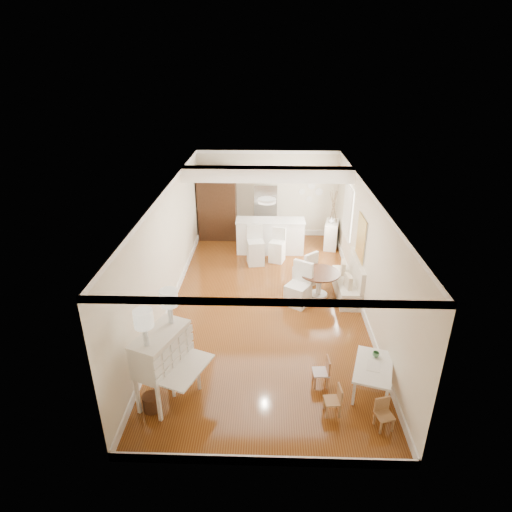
# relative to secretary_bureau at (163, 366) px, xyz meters

# --- Properties ---
(room) EXTENTS (9.00, 9.04, 2.82)m
(room) POSITION_rel_secretary_bureau_xyz_m (1.74, 3.49, 1.31)
(room) COLOR brown
(room) RESTS_ON ground
(secretary_bureau) EXTENTS (1.38, 1.39, 1.35)m
(secretary_bureau) POSITION_rel_secretary_bureau_xyz_m (0.00, 0.00, 0.00)
(secretary_bureau) COLOR white
(secretary_bureau) RESTS_ON ground
(gustavian_armchair) EXTENTS (0.78, 0.78, 1.03)m
(gustavian_armchair) POSITION_rel_secretary_bureau_xyz_m (0.24, 0.34, -0.16)
(gustavian_armchair) COLOR white
(gustavian_armchair) RESTS_ON ground
(wicker_basket) EXTENTS (0.36, 0.36, 0.29)m
(wicker_basket) POSITION_rel_secretary_bureau_xyz_m (-0.18, -0.29, -0.53)
(wicker_basket) COLOR #4B2A17
(wicker_basket) RESTS_ON ground
(kids_table) EXTENTS (0.90, 1.18, 0.52)m
(kids_table) POSITION_rel_secretary_bureau_xyz_m (3.60, 0.31, -0.41)
(kids_table) COLOR white
(kids_table) RESTS_ON ground
(kids_chair_a) EXTENTS (0.29, 0.29, 0.55)m
(kids_chair_a) POSITION_rel_secretary_bureau_xyz_m (2.83, -0.28, -0.40)
(kids_chair_a) COLOR #A17449
(kids_chair_a) RESTS_ON ground
(kids_chair_b) EXTENTS (0.30, 0.30, 0.58)m
(kids_chair_b) POSITION_rel_secretary_bureau_xyz_m (2.71, 0.40, -0.38)
(kids_chair_b) COLOR #A7714C
(kids_chair_b) RESTS_ON ground
(kids_chair_c) EXTENTS (0.32, 0.32, 0.54)m
(kids_chair_c) POSITION_rel_secretary_bureau_xyz_m (3.61, -0.57, -0.41)
(kids_chair_c) COLOR #A07349
(kids_chair_c) RESTS_ON ground
(banquette) EXTENTS (0.52, 1.60, 0.98)m
(banquette) POSITION_rel_secretary_bureau_xyz_m (3.69, 3.67, -0.18)
(banquette) COLOR silver
(banquette) RESTS_ON ground
(dining_table) EXTENTS (1.13, 1.13, 0.67)m
(dining_table) POSITION_rel_secretary_bureau_xyz_m (2.99, 3.58, -0.34)
(dining_table) COLOR #4B2818
(dining_table) RESTS_ON ground
(slip_chair_near) EXTENTS (0.70, 0.70, 1.05)m
(slip_chair_near) POSITION_rel_secretary_bureau_xyz_m (2.46, 3.20, -0.15)
(slip_chair_near) COLOR white
(slip_chair_near) RESTS_ON ground
(slip_chair_far) EXTENTS (0.65, 0.65, 0.95)m
(slip_chair_far) POSITION_rel_secretary_bureau_xyz_m (2.70, 4.22, -0.20)
(slip_chair_far) COLOR white
(slip_chair_far) RESTS_ON ground
(breakfast_counter) EXTENTS (2.05, 0.65, 1.03)m
(breakfast_counter) POSITION_rel_secretary_bureau_xyz_m (1.80, 6.27, -0.16)
(breakfast_counter) COLOR white
(breakfast_counter) RESTS_ON ground
(bar_stool_left) EXTENTS (0.53, 0.53, 1.13)m
(bar_stool_left) POSITION_rel_secretary_bureau_xyz_m (1.38, 5.39, -0.11)
(bar_stool_left) COLOR silver
(bar_stool_left) RESTS_ON ground
(bar_stool_right) EXTENTS (0.50, 0.50, 0.99)m
(bar_stool_right) POSITION_rel_secretary_bureau_xyz_m (2.00, 5.59, -0.18)
(bar_stool_right) COLOR white
(bar_stool_right) RESTS_ON ground
(pantry_cabinet) EXTENTS (1.20, 0.60, 2.30)m
(pantry_cabinet) POSITION_rel_secretary_bureau_xyz_m (0.10, 7.35, 0.48)
(pantry_cabinet) COLOR #381E11
(pantry_cabinet) RESTS_ON ground
(fridge) EXTENTS (0.75, 0.65, 1.80)m
(fridge) POSITION_rel_secretary_bureau_xyz_m (2.00, 7.32, 0.23)
(fridge) COLOR silver
(fridge) RESTS_ON ground
(sideboard) EXTENTS (0.54, 0.91, 0.81)m
(sideboard) POSITION_rel_secretary_bureau_xyz_m (3.70, 6.70, -0.27)
(sideboard) COLOR white
(sideboard) RESTS_ON ground
(pencil_cup) EXTENTS (0.14, 0.14, 0.09)m
(pencil_cup) POSITION_rel_secretary_bureau_xyz_m (3.69, 0.56, -0.11)
(pencil_cup) COLOR #538E5C
(pencil_cup) RESTS_ON kids_table
(branch_vase) EXTENTS (0.19, 0.19, 0.19)m
(branch_vase) POSITION_rel_secretary_bureau_xyz_m (3.67, 6.66, 0.23)
(branch_vase) COLOR white
(branch_vase) RESTS_ON sideboard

